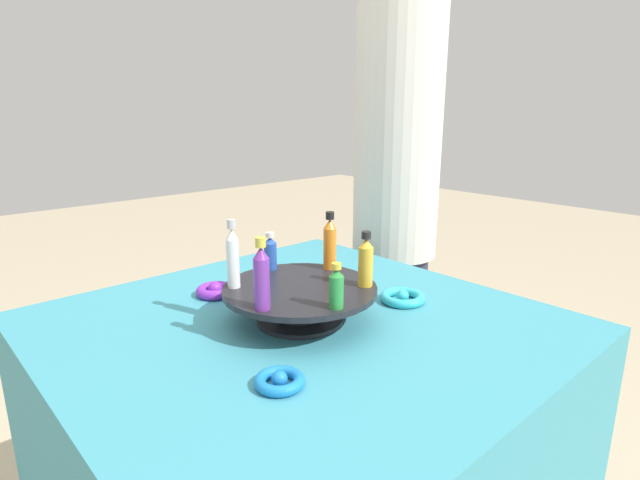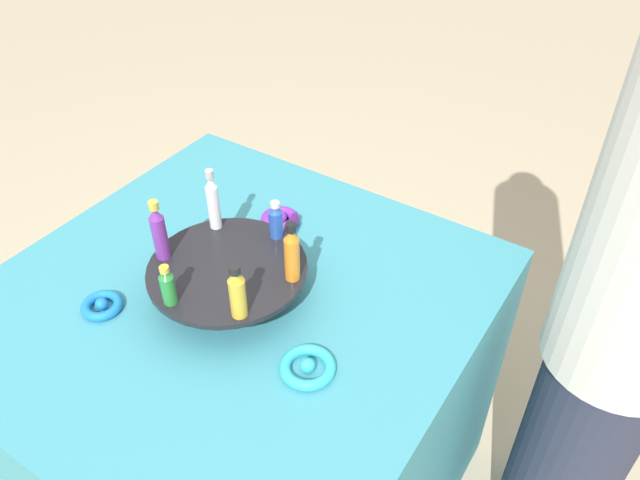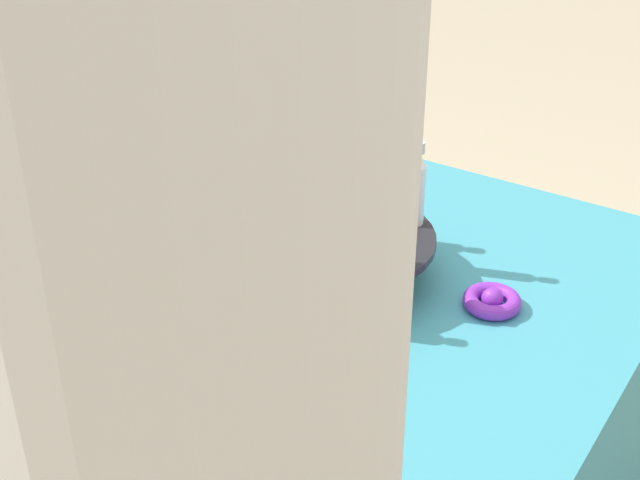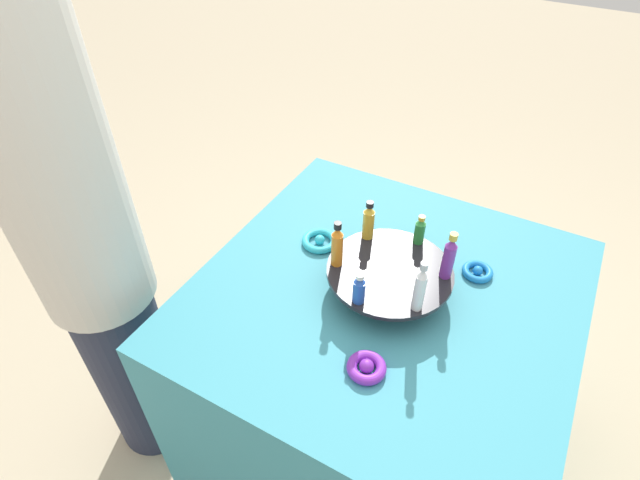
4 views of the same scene
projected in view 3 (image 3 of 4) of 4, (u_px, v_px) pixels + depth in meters
name	position (u px, v px, depth m)	size (l,w,h in m)	color
party_table	(333.00, 454.00, 1.66)	(0.97, 0.97, 0.79)	teal
display_stand	(335.00, 248.00, 1.44)	(0.32, 0.32, 0.08)	black
bottle_clear	(417.00, 187.00, 1.43)	(0.03, 0.03, 0.14)	silver
bottle_purple	(354.00, 164.00, 1.51)	(0.03, 0.03, 0.14)	#702D93
bottle_green	(276.00, 186.00, 1.49)	(0.03, 0.03, 0.09)	#288438
bottle_gold	(250.00, 216.00, 1.37)	(0.03, 0.03, 0.12)	gold
bottle_orange	(314.00, 243.00, 1.28)	(0.03, 0.03, 0.13)	orange
bottle_blue	(403.00, 243.00, 1.33)	(0.03, 0.03, 0.09)	#234CAD
ribbon_bow_blue	(311.00, 199.00, 1.68)	(0.08, 0.08, 0.03)	blue
ribbon_bow_teal	(201.00, 329.00, 1.32)	(0.10, 0.10, 0.03)	#2DB7CC
ribbon_bow_purple	(492.00, 301.00, 1.38)	(0.09, 0.09, 0.03)	purple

